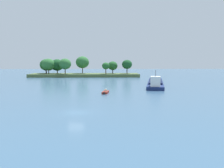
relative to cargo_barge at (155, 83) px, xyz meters
name	(u,v)px	position (x,y,z in m)	size (l,w,h in m)	color
ground_plane	(76,113)	(-21.27, -43.83, -0.84)	(400.00, 400.00, 0.00)	#3D607F
treeline_island	(75,69)	(-32.24, 44.51, 3.14)	(54.61, 13.22, 10.31)	#4C6038
cargo_barge	(155,83)	(0.00, 0.00, 0.00)	(11.47, 34.82, 5.60)	navy
fishing_skiff	(105,92)	(-16.68, -20.74, -0.55)	(1.89, 4.38, 1.02)	maroon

